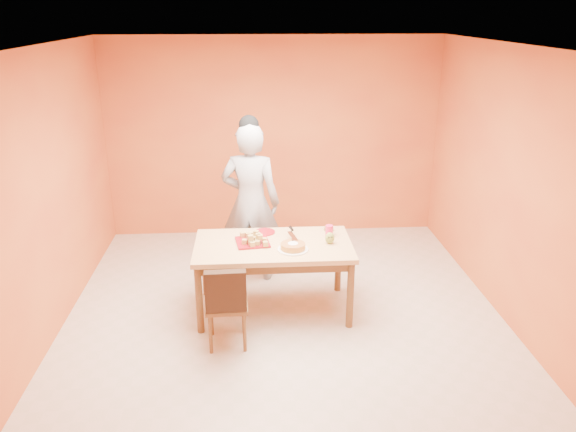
{
  "coord_description": "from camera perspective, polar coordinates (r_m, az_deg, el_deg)",
  "views": [
    {
      "loc": [
        -0.31,
        -5.01,
        3.01
      ],
      "look_at": [
        0.05,
        0.3,
        1.04
      ],
      "focal_mm": 35.0,
      "sensor_mm": 36.0,
      "label": 1
    }
  ],
  "objects": [
    {
      "name": "wall_back",
      "position": [
        7.7,
        -1.49,
        7.89
      ],
      "size": [
        4.5,
        0.0,
        4.5
      ],
      "primitive_type": "plane",
      "rotation": [
        1.57,
        0.0,
        0.0
      ],
      "color": "orange",
      "rests_on": "floor"
    },
    {
      "name": "checker_tin",
      "position": [
        6.06,
        4.16,
        -1.34
      ],
      "size": [
        0.13,
        0.13,
        0.03
      ],
      "primitive_type": "cylinder",
      "rotation": [
        0.0,
        0.0,
        -0.38
      ],
      "color": "#331C0E",
      "rests_on": "dining_table"
    },
    {
      "name": "pastry_platter",
      "position": [
        5.74,
        -3.62,
        -2.66
      ],
      "size": [
        0.37,
        0.37,
        0.02
      ],
      "primitive_type": "cube",
      "rotation": [
        0.0,
        0.0,
        0.13
      ],
      "color": "maroon",
      "rests_on": "dining_table"
    },
    {
      "name": "person",
      "position": [
        6.42,
        -3.81,
        1.35
      ],
      "size": [
        0.75,
        0.57,
        1.85
      ],
      "primitive_type": "imported",
      "rotation": [
        0.0,
        0.0,
        2.94
      ],
      "color": "gray",
      "rests_on": "floor"
    },
    {
      "name": "magenta_glass",
      "position": [
        5.91,
        4.21,
        -1.48
      ],
      "size": [
        0.1,
        0.1,
        0.11
      ],
      "primitive_type": "cylinder",
      "rotation": [
        0.0,
        0.0,
        0.29
      ],
      "color": "#DE2155",
      "rests_on": "dining_table"
    },
    {
      "name": "white_cake_plate",
      "position": [
        5.57,
        0.5,
        -3.41
      ],
      "size": [
        0.37,
        0.37,
        0.01
      ],
      "primitive_type": "cylinder",
      "rotation": [
        0.0,
        0.0,
        0.25
      ],
      "color": "white",
      "rests_on": "dining_table"
    },
    {
      "name": "dining_table",
      "position": [
        5.76,
        -1.5,
        -3.7
      ],
      "size": [
        1.6,
        0.9,
        0.76
      ],
      "color": "#E0B375",
      "rests_on": "floor"
    },
    {
      "name": "ceiling",
      "position": [
        5.03,
        -0.36,
        16.81
      ],
      "size": [
        5.0,
        5.0,
        0.0
      ],
      "primitive_type": "plane",
      "rotation": [
        3.14,
        0.0,
        0.0
      ],
      "color": "silver",
      "rests_on": "wall_back"
    },
    {
      "name": "dining_chair",
      "position": [
        5.3,
        -6.26,
        -8.79
      ],
      "size": [
        0.4,
        0.46,
        0.85
      ],
      "rotation": [
        0.0,
        0.0,
        0.03
      ],
      "color": "brown",
      "rests_on": "floor"
    },
    {
      "name": "floor",
      "position": [
        5.85,
        -0.3,
        -10.61
      ],
      "size": [
        5.0,
        5.0,
        0.0
      ],
      "primitive_type": "plane",
      "color": "beige",
      "rests_on": "ground"
    },
    {
      "name": "pastry_pile",
      "position": [
        5.72,
        -3.63,
        -2.13
      ],
      "size": [
        0.29,
        0.29,
        0.1
      ],
      "primitive_type": null,
      "color": "tan",
      "rests_on": "pastry_platter"
    },
    {
      "name": "egg_ornament",
      "position": [
        5.71,
        4.26,
        -2.25
      ],
      "size": [
        0.11,
        0.09,
        0.12
      ],
      "primitive_type": "ellipsoid",
      "rotation": [
        0.0,
        0.0,
        -0.2
      ],
      "color": "olive",
      "rests_on": "dining_table"
    },
    {
      "name": "wall_left",
      "position": [
        5.62,
        -23.87,
        1.38
      ],
      "size": [
        0.0,
        5.0,
        5.0
      ],
      "primitive_type": "plane",
      "rotation": [
        1.57,
        0.0,
        1.57
      ],
      "color": "orange",
      "rests_on": "floor"
    },
    {
      "name": "wall_right",
      "position": [
        5.86,
        22.21,
        2.35
      ],
      "size": [
        0.0,
        5.0,
        5.0
      ],
      "primitive_type": "plane",
      "rotation": [
        1.57,
        0.0,
        -1.57
      ],
      "color": "orange",
      "rests_on": "floor"
    },
    {
      "name": "sponge_cake",
      "position": [
        5.56,
        0.51,
        -3.09
      ],
      "size": [
        0.26,
        0.26,
        0.06
      ],
      "primitive_type": "cylinder",
      "rotation": [
        0.0,
        0.0,
        -0.04
      ],
      "color": "gold",
      "rests_on": "white_cake_plate"
    },
    {
      "name": "red_dinner_plate",
      "position": [
        6.0,
        -2.38,
        -1.64
      ],
      "size": [
        0.25,
        0.25,
        0.01
      ],
      "primitive_type": "cylinder",
      "rotation": [
        0.0,
        0.0,
        0.14
      ],
      "color": "maroon",
      "rests_on": "dining_table"
    },
    {
      "name": "cake_server",
      "position": [
        5.71,
        0.47,
        -2.05
      ],
      "size": [
        0.1,
        0.26,
        0.01
      ],
      "primitive_type": "cube",
      "rotation": [
        0.0,
        0.0,
        0.2
      ],
      "color": "silver",
      "rests_on": "sponge_cake"
    }
  ]
}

